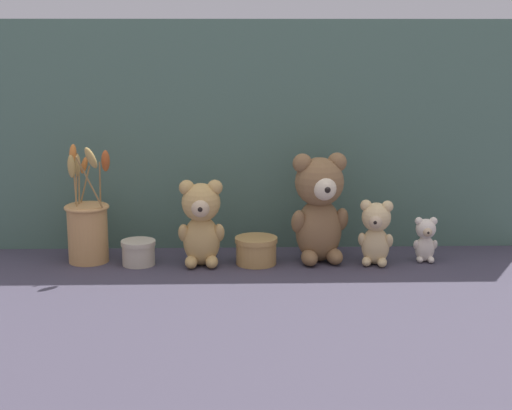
{
  "coord_description": "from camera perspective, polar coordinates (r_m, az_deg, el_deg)",
  "views": [
    {
      "loc": [
        -0.05,
        -1.98,
        0.59
      ],
      "look_at": [
        0.0,
        0.02,
        0.15
      ],
      "focal_mm": 55.0,
      "sensor_mm": 36.0,
      "label": 1
    }
  ],
  "objects": [
    {
      "name": "backdrop_wall",
      "position": [
        2.16,
        -0.11,
        5.02
      ],
      "size": [
        1.55,
        0.02,
        0.63
      ],
      "color": "#4C6B5B",
      "rests_on": "ground"
    },
    {
      "name": "ground_plane",
      "position": [
        2.06,
        0.01,
        -4.29
      ],
      "size": [
        4.0,
        4.0,
        0.0
      ],
      "primitive_type": "plane",
      "color": "#3D3847"
    },
    {
      "name": "teddy_bear_tiny",
      "position": [
        2.11,
        12.22,
        -2.4
      ],
      "size": [
        0.06,
        0.06,
        0.12
      ],
      "color": "beige",
      "rests_on": "ground"
    },
    {
      "name": "decorative_tin_short",
      "position": [
        2.05,
        0.09,
        -3.34
      ],
      "size": [
        0.11,
        0.11,
        0.07
      ],
      "color": "tan",
      "rests_on": "ground"
    },
    {
      "name": "teddy_bear_large",
      "position": [
        2.05,
        4.64,
        -0.05
      ],
      "size": [
        0.16,
        0.15,
        0.29
      ],
      "color": "olive",
      "rests_on": "ground"
    },
    {
      "name": "teddy_bear_medium",
      "position": [
        2.03,
        -4.0,
        -1.19
      ],
      "size": [
        0.12,
        0.11,
        0.23
      ],
      "color": "tan",
      "rests_on": "ground"
    },
    {
      "name": "flower_vase",
      "position": [
        2.11,
        -12.15,
        -1.56
      ],
      "size": [
        0.13,
        0.15,
        0.32
      ],
      "color": "tan",
      "rests_on": "ground"
    },
    {
      "name": "decorative_tin_tall",
      "position": [
        2.07,
        -8.54,
        -3.44
      ],
      "size": [
        0.09,
        0.09,
        0.07
      ],
      "color": "beige",
      "rests_on": "ground"
    },
    {
      "name": "teddy_bear_small",
      "position": [
        2.06,
        8.71,
        -1.9
      ],
      "size": [
        0.1,
        0.09,
        0.17
      ],
      "color": "#DBBC84",
      "rests_on": "ground"
    }
  ]
}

